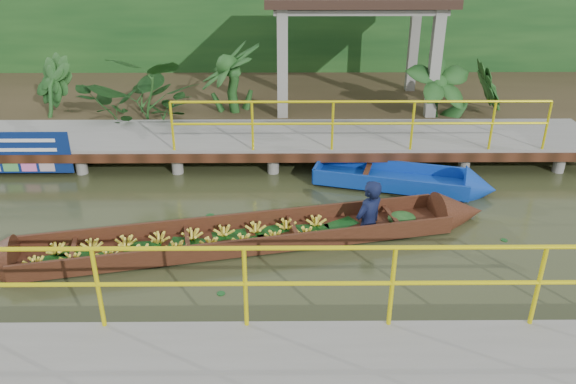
{
  "coord_description": "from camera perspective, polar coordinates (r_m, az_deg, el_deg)",
  "views": [
    {
      "loc": [
        1.22,
        -8.1,
        4.73
      ],
      "look_at": [
        1.29,
        0.5,
        0.6
      ],
      "focal_mm": 35.0,
      "sensor_mm": 36.0,
      "label": 1
    }
  ],
  "objects": [
    {
      "name": "ground",
      "position": [
        9.46,
        -7.86,
        -4.62
      ],
      "size": [
        80.0,
        80.0,
        0.0
      ],
      "primitive_type": "plane",
      "color": "#33371B",
      "rests_on": "ground"
    },
    {
      "name": "land_strip",
      "position": [
        16.29,
        -4.82,
        9.49
      ],
      "size": [
        30.0,
        8.0,
        0.45
      ],
      "primitive_type": "cube",
      "color": "#352C1A",
      "rests_on": "ground"
    },
    {
      "name": "far_dock",
      "position": [
        12.35,
        -6.06,
        5.35
      ],
      "size": [
        16.0,
        2.06,
        1.66
      ],
      "color": "gray",
      "rests_on": "ground"
    },
    {
      "name": "pavilion",
      "position": [
        14.64,
        6.85,
        17.96
      ],
      "size": [
        4.4,
        3.0,
        3.0
      ],
      "color": "gray",
      "rests_on": "ground"
    },
    {
      "name": "foliage_backdrop",
      "position": [
        18.35,
        -4.48,
        17.01
      ],
      "size": [
        30.0,
        0.8,
        4.0
      ],
      "primitive_type": "cube",
      "color": "#133B16",
      "rests_on": "ground"
    },
    {
      "name": "vendor_boat",
      "position": [
        9.17,
        -2.65,
        -3.68
      ],
      "size": [
        8.6,
        2.61,
        2.03
      ],
      "rotation": [
        0.0,
        0.0,
        0.21
      ],
      "color": "#341B0E",
      "rests_on": "ground"
    },
    {
      "name": "moored_blue_boat",
      "position": [
        11.28,
        14.64,
        0.79
      ],
      "size": [
        3.59,
        1.81,
        0.83
      ],
      "rotation": [
        0.0,
        0.0,
        -0.28
      ],
      "color": "#0E369C",
      "rests_on": "ground"
    },
    {
      "name": "blue_banner",
      "position": [
        12.73,
        -27.15,
        3.59
      ],
      "size": [
        2.82,
        0.04,
        0.88
      ],
      "color": "navy",
      "rests_on": "ground"
    },
    {
      "name": "tropical_plants",
      "position": [
        13.94,
        -6.85,
        10.87
      ],
      "size": [
        14.23,
        1.23,
        1.54
      ],
      "color": "#133B16",
      "rests_on": "ground"
    }
  ]
}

